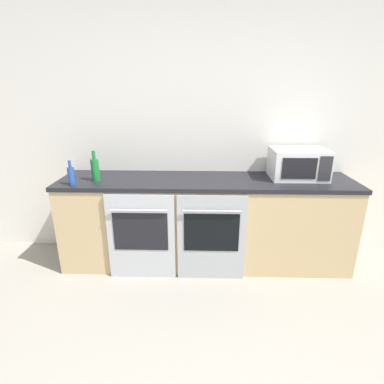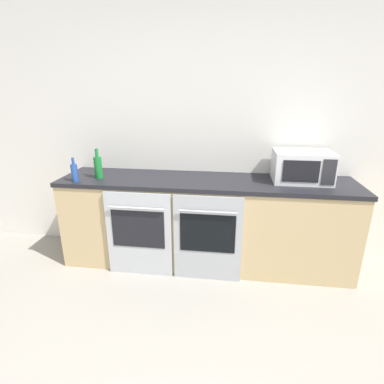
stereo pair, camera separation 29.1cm
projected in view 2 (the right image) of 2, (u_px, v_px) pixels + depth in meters
wall_back at (210, 131)px, 3.02m from camera, size 10.00×0.06×2.60m
counter_back at (205, 222)px, 2.99m from camera, size 2.81×0.62×0.88m
oven_left at (139, 234)px, 2.78m from camera, size 0.62×0.06×0.83m
oven_right at (208, 239)px, 2.70m from camera, size 0.62×0.06×0.83m
microwave at (302, 166)px, 2.76m from camera, size 0.52×0.38×0.28m
bottle_green at (98, 167)px, 2.87m from camera, size 0.07×0.07×0.29m
bottle_blue at (74, 172)px, 2.77m from camera, size 0.06×0.06×0.23m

